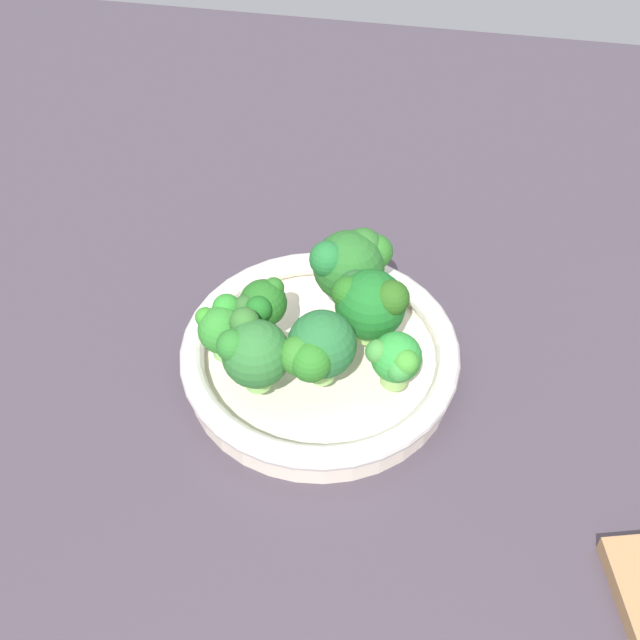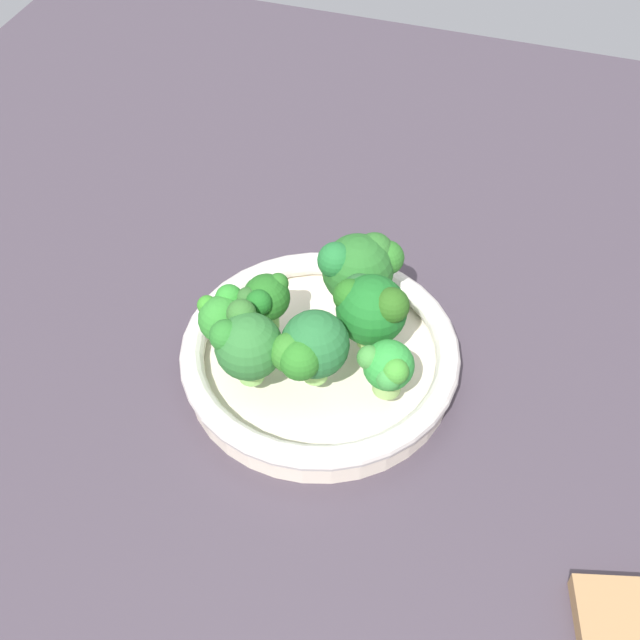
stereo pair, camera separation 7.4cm
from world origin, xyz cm
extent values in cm
cube|color=#423843|center=(0.00, 0.00, -1.25)|extent=(130.00, 130.00, 2.50)
cylinder|color=beige|center=(0.80, 1.53, 0.91)|extent=(24.44, 24.44, 1.81)
torus|color=silver|center=(0.80, 1.53, 2.92)|extent=(25.46, 25.46, 2.22)
cylinder|color=#94D169|center=(0.37, 5.33, 5.17)|extent=(2.20, 2.20, 2.28)
sphere|color=#246731|center=(0.37, 5.33, 8.21)|extent=(5.84, 5.84, 5.84)
sphere|color=#317825|center=(1.56, 7.10, 8.52)|extent=(3.42, 3.42, 3.42)
sphere|color=#297422|center=(0.51, 7.71, 8.65)|extent=(3.44, 3.44, 3.44)
cylinder|color=#98DA72|center=(8.91, 4.20, 4.90)|extent=(2.07, 2.07, 1.74)
sphere|color=#30842C|center=(8.91, 4.20, 7.15)|extent=(4.25, 4.25, 4.25)
sphere|color=#2D892B|center=(8.86, 2.52, 8.17)|extent=(2.49, 2.49, 2.49)
sphere|color=#358B27|center=(10.45, 3.73, 7.94)|extent=(1.79, 1.79, 1.79)
cylinder|color=#8EC869|center=(-0.79, -4.62, 4.95)|extent=(2.27, 2.27, 1.85)
sphere|color=#266625|center=(-0.79, -4.62, 8.02)|extent=(6.60, 6.60, 6.60)
sphere|color=#2B6726|center=(-1.88, -6.14, 9.22)|extent=(3.51, 3.51, 3.51)
sphere|color=#2A6D24|center=(-3.04, -6.28, 8.67)|extent=(3.22, 3.22, 3.22)
sphere|color=#216D30|center=(0.98, -3.51, 9.62)|extent=(3.33, 3.33, 3.33)
cylinder|color=#93D068|center=(5.22, 7.09, 5.07)|extent=(2.24, 2.24, 2.08)
sphere|color=#2D6E2F|center=(5.22, 7.09, 7.99)|extent=(5.81, 5.81, 5.81)
sphere|color=#287327|center=(6.94, 7.71, 9.38)|extent=(2.77, 2.77, 2.77)
sphere|color=#316B29|center=(6.55, 5.17, 9.57)|extent=(2.56, 2.56, 2.56)
cylinder|color=#99C868|center=(-6.24, 4.77, 4.89)|extent=(2.45, 2.45, 1.72)
sphere|color=green|center=(-6.24, 4.77, 7.16)|extent=(4.35, 4.35, 4.35)
sphere|color=green|center=(-7.08, 5.97, 8.07)|extent=(2.25, 2.25, 2.25)
sphere|color=#3F8A38|center=(-4.65, 5.21, 8.06)|extent=(2.08, 2.08, 2.08)
sphere|color=green|center=(-6.65, 6.25, 7.47)|extent=(2.22, 2.22, 2.22)
cylinder|color=#89CB69|center=(5.95, 1.02, 5.19)|extent=(2.09, 2.09, 2.33)
sphere|color=#22641E|center=(5.95, 1.02, 7.73)|extent=(4.24, 4.24, 4.24)
sphere|color=#1C651E|center=(5.92, 2.81, 8.83)|extent=(2.31, 2.31, 2.31)
sphere|color=#2D6027|center=(7.20, 2.32, 8.43)|extent=(2.07, 2.07, 2.07)
sphere|color=#286921|center=(5.18, -0.05, 8.75)|extent=(1.87, 1.87, 1.87)
cylinder|color=#95CB62|center=(-3.39, 0.27, 5.06)|extent=(2.38, 2.38, 2.06)
sphere|color=#1B6623|center=(-3.39, 0.27, 8.12)|extent=(6.26, 6.26, 6.26)
sphere|color=#285C19|center=(-5.19, 0.55, 9.82)|extent=(3.13, 3.13, 3.13)
sphere|color=#285C2C|center=(-1.96, -1.16, 8.74)|extent=(3.37, 3.37, 3.37)
sphere|color=#23641C|center=(-1.43, -0.14, 9.24)|extent=(3.02, 3.02, 3.02)
camera|label=1|loc=(-7.75, 51.56, 61.33)|focal=47.86mm
camera|label=2|loc=(-14.96, 49.78, 61.33)|focal=47.86mm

